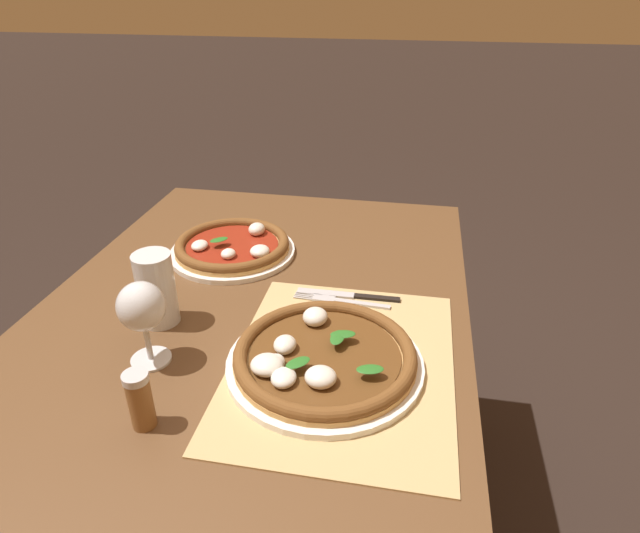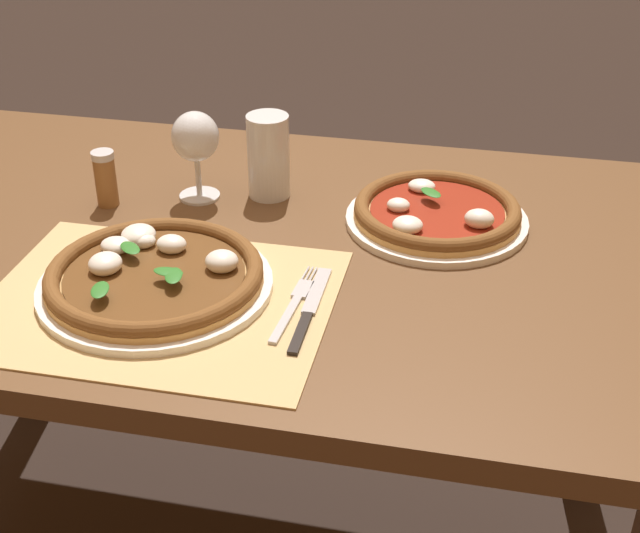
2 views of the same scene
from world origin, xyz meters
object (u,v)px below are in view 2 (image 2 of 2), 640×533
wine_glass (196,140)px  pepper_shaker (105,178)px  fork (295,302)px  pizza_far (437,213)px  pint_glass (269,158)px  pizza_near (155,276)px  knife (310,309)px

wine_glass → pepper_shaker: wine_glass is taller
fork → pepper_shaker: 0.45m
pizza_far → pint_glass: pint_glass is taller
pepper_shaker → pizza_near: bearing=-53.5°
pizza_near → pint_glass: 0.35m
knife → pint_glass: bearing=113.4°
fork → knife: knife is taller
wine_glass → pint_glass: bearing=16.7°
wine_glass → fork: wine_glass is taller
pizza_near → pizza_far: size_ratio=1.13×
pizza_near → pizza_far: (0.37, 0.29, -0.00)m
pepper_shaker → pizza_far: bearing=4.8°
pizza_near → pint_glass: bearing=76.3°
pint_glass → pepper_shaker: 0.28m
pizza_far → pepper_shaker: pepper_shaker is taller
pizza_far → wine_glass: 0.42m
pint_glass → knife: pint_glass is taller
pizza_far → pint_glass: size_ratio=2.05×
fork → pepper_shaker: pepper_shaker is taller
wine_glass → pepper_shaker: bearing=-157.4°
pint_glass → knife: size_ratio=0.67×
pint_glass → fork: size_ratio=0.72×
wine_glass → fork: size_ratio=0.77×
fork → pizza_far: bearing=59.5°
pizza_near → fork: size_ratio=1.68×
pizza_near → knife: 0.23m
knife → pizza_far: bearing=64.0°
pizza_near → pepper_shaker: bearing=126.5°
pint_glass → pepper_shaker: bearing=-160.0°
wine_glass → pepper_shaker: (-0.14, -0.06, -0.06)m
wine_glass → knife: (0.26, -0.31, -0.10)m
wine_glass → knife: 0.42m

